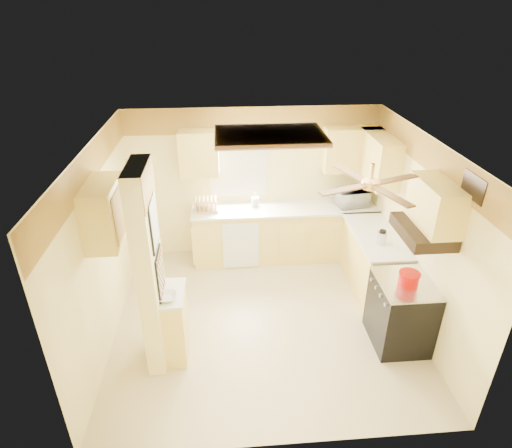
{
  "coord_description": "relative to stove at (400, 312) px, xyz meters",
  "views": [
    {
      "loc": [
        -0.49,
        -4.61,
        3.95
      ],
      "look_at": [
        -0.08,
        0.35,
        1.32
      ],
      "focal_mm": 30.0,
      "sensor_mm": 36.0,
      "label": 1
    }
  ],
  "objects": [
    {
      "name": "floor",
      "position": [
        -1.67,
        0.55,
        -0.46
      ],
      "size": [
        4.0,
        4.0,
        0.0
      ],
      "primitive_type": "plane",
      "color": "#C9B78B",
      "rests_on": "ground"
    },
    {
      "name": "ceiling",
      "position": [
        -1.67,
        0.55,
        2.04
      ],
      "size": [
        4.0,
        4.0,
        0.0
      ],
      "primitive_type": "plane",
      "rotation": [
        3.14,
        0.0,
        0.0
      ],
      "color": "white",
      "rests_on": "wall_back"
    },
    {
      "name": "wall_back",
      "position": [
        -1.67,
        2.45,
        0.79
      ],
      "size": [
        4.0,
        0.0,
        4.0
      ],
      "primitive_type": "plane",
      "rotation": [
        1.57,
        0.0,
        0.0
      ],
      "color": "#FCEA99",
      "rests_on": "floor"
    },
    {
      "name": "wall_front",
      "position": [
        -1.67,
        -1.35,
        0.79
      ],
      "size": [
        4.0,
        0.0,
        4.0
      ],
      "primitive_type": "plane",
      "rotation": [
        -1.57,
        0.0,
        0.0
      ],
      "color": "#FCEA99",
      "rests_on": "floor"
    },
    {
      "name": "wall_left",
      "position": [
        -3.67,
        0.55,
        0.79
      ],
      "size": [
        0.0,
        3.8,
        3.8
      ],
      "primitive_type": "plane",
      "rotation": [
        1.57,
        0.0,
        1.57
      ],
      "color": "#FCEA99",
      "rests_on": "floor"
    },
    {
      "name": "wall_right",
      "position": [
        0.33,
        0.55,
        0.79
      ],
      "size": [
        0.0,
        3.8,
        3.8
      ],
      "primitive_type": "plane",
      "rotation": [
        1.57,
        0.0,
        -1.57
      ],
      "color": "#FCEA99",
      "rests_on": "floor"
    },
    {
      "name": "wallpaper_border",
      "position": [
        -1.67,
        2.43,
        1.84
      ],
      "size": [
        4.0,
        0.02,
        0.4
      ],
      "primitive_type": "cube",
      "color": "gold",
      "rests_on": "wall_back"
    },
    {
      "name": "partition_column",
      "position": [
        -3.02,
        0.0,
        0.79
      ],
      "size": [
        0.2,
        0.7,
        2.5
      ],
      "primitive_type": "cube",
      "color": "#FCEA99",
      "rests_on": "floor"
    },
    {
      "name": "partition_ledge",
      "position": [
        -2.8,
        0.0,
        -0.01
      ],
      "size": [
        0.25,
        0.55,
        0.9
      ],
      "primitive_type": "cube",
      "color": "#E3D06E",
      "rests_on": "floor"
    },
    {
      "name": "ledge_top",
      "position": [
        -2.8,
        0.0,
        0.46
      ],
      "size": [
        0.28,
        0.58,
        0.04
      ],
      "primitive_type": "cube",
      "color": "silver",
      "rests_on": "partition_ledge"
    },
    {
      "name": "lower_cabinets_back",
      "position": [
        -1.17,
        2.15,
        -0.01
      ],
      "size": [
        3.0,
        0.6,
        0.9
      ],
      "primitive_type": "cube",
      "color": "#E3D06E",
      "rests_on": "floor"
    },
    {
      "name": "lower_cabinets_right",
      "position": [
        0.03,
        1.15,
        -0.01
      ],
      "size": [
        0.6,
        1.4,
        0.9
      ],
      "primitive_type": "cube",
      "color": "#E3D06E",
      "rests_on": "floor"
    },
    {
      "name": "countertop_back",
      "position": [
        -1.17,
        2.14,
        0.46
      ],
      "size": [
        3.04,
        0.64,
        0.04
      ],
      "primitive_type": "cube",
      "color": "silver",
      "rests_on": "lower_cabinets_back"
    },
    {
      "name": "countertop_right",
      "position": [
        0.02,
        1.15,
        0.46
      ],
      "size": [
        0.64,
        1.44,
        0.04
      ],
      "primitive_type": "cube",
      "color": "silver",
      "rests_on": "lower_cabinets_right"
    },
    {
      "name": "dishwasher_panel",
      "position": [
        -1.92,
        1.84,
        -0.03
      ],
      "size": [
        0.58,
        0.02,
        0.8
      ],
      "primitive_type": "cube",
      "color": "white",
      "rests_on": "lower_cabinets_back"
    },
    {
      "name": "window",
      "position": [
        -1.92,
        2.44,
        1.09
      ],
      "size": [
        0.92,
        0.02,
        1.02
      ],
      "color": "white",
      "rests_on": "wall_back"
    },
    {
      "name": "upper_cab_back_left",
      "position": [
        -2.52,
        2.27,
        1.39
      ],
      "size": [
        0.6,
        0.35,
        0.7
      ],
      "primitive_type": "cube",
      "color": "#E3D06E",
      "rests_on": "wall_back"
    },
    {
      "name": "upper_cab_back_right",
      "position": [
        -0.12,
        2.27,
        1.39
      ],
      "size": [
        0.9,
        0.35,
        0.7
      ],
      "primitive_type": "cube",
      "color": "#E3D06E",
      "rests_on": "wall_back"
    },
    {
      "name": "upper_cab_right",
      "position": [
        0.16,
        1.8,
        1.39
      ],
      "size": [
        0.35,
        1.0,
        0.7
      ],
      "primitive_type": "cube",
      "color": "#E3D06E",
      "rests_on": "wall_right"
    },
    {
      "name": "upper_cab_left_wall",
      "position": [
        -3.49,
        0.3,
        1.39
      ],
      "size": [
        0.35,
        0.75,
        0.7
      ],
      "primitive_type": "cube",
      "color": "#E3D06E",
      "rests_on": "wall_left"
    },
    {
      "name": "upper_cab_over_stove",
      "position": [
        0.16,
        0.0,
        1.49
      ],
      "size": [
        0.35,
        0.76,
        0.52
      ],
      "primitive_type": "cube",
      "color": "#E3D06E",
      "rests_on": "wall_right"
    },
    {
      "name": "stove",
      "position": [
        0.0,
        0.0,
        0.0
      ],
      "size": [
        0.68,
        0.77,
        0.92
      ],
      "color": "black",
      "rests_on": "floor"
    },
    {
      "name": "range_hood",
      "position": [
        0.07,
        0.0,
        1.16
      ],
      "size": [
        0.5,
        0.76,
        0.14
      ],
      "primitive_type": "cube",
      "color": "black",
      "rests_on": "upper_cab_over_stove"
    },
    {
      "name": "poster_menu",
      "position": [
        -2.91,
        0.0,
        1.39
      ],
      "size": [
        0.02,
        0.42,
        0.57
      ],
      "color": "black",
      "rests_on": "partition_column"
    },
    {
      "name": "poster_nashville",
      "position": [
        -2.91,
        0.0,
        0.74
      ],
      "size": [
        0.02,
        0.42,
        0.57
      ],
      "color": "black",
      "rests_on": "partition_column"
    },
    {
      "name": "ceiling_light_panel",
      "position": [
        -1.57,
        1.05,
        2.0
      ],
      "size": [
        1.35,
        0.95,
        0.06
      ],
      "color": "brown",
      "rests_on": "ceiling"
    },
    {
      "name": "ceiling_fan",
      "position": [
        -0.67,
        -0.15,
        1.83
      ],
      "size": [
        1.15,
        1.15,
        0.26
      ],
      "color": "gold",
      "rests_on": "ceiling"
    },
    {
      "name": "vent_grate",
      "position": [
        0.31,
        -0.35,
        1.84
      ],
      "size": [
        0.02,
        0.4,
        0.25
      ],
      "primitive_type": "cube",
      "color": "black",
      "rests_on": "wall_right"
    },
    {
      "name": "microwave",
      "position": [
        -0.08,
        2.13,
        0.62
      ],
      "size": [
        0.53,
        0.4,
        0.27
      ],
      "primitive_type": "imported",
      "rotation": [
        0.0,
        0.0,
        3.29
      ],
      "color": "white",
      "rests_on": "countertop_back"
    },
    {
      "name": "bowl",
      "position": [
        -2.85,
        -0.12,
        0.51
      ],
      "size": [
        0.24,
        0.24,
        0.06
      ],
      "primitive_type": "imported",
      "rotation": [
        0.0,
        0.0,
        -0.0
      ],
      "color": "white",
      "rests_on": "ledge_top"
    },
    {
      "name": "dutch_oven",
      "position": [
        -0.0,
        -0.05,
        0.54
      ],
      "size": [
        0.25,
        0.25,
        0.17
      ],
      "color": "#AD0500",
      "rests_on": "stove"
    },
    {
      "name": "kettle",
      "position": [
        -0.01,
        0.89,
        0.58
      ],
      "size": [
        0.13,
        0.13,
        0.21
      ],
      "color": "silver",
      "rests_on": "countertop_right"
    },
    {
      "name": "dish_rack",
      "position": [
        -2.46,
        2.12,
        0.56
      ],
      "size": [
        0.39,
        0.3,
        0.21
      ],
      "color": "tan",
      "rests_on": "countertop_back"
    },
    {
      "name": "utensil_crock",
      "position": [
        -1.66,
        2.22,
        0.56
      ],
      "size": [
        0.12,
        0.12,
        0.25
      ],
      "color": "white",
      "rests_on": "countertop_back"
    }
  ]
}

